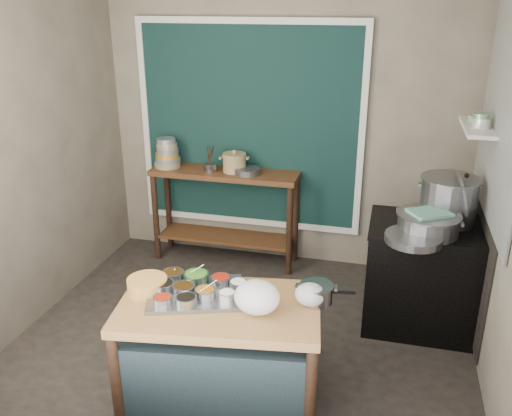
% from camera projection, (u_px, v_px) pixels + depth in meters
% --- Properties ---
extents(floor, '(3.50, 3.00, 0.02)m').
position_uv_depth(floor, '(244.00, 337.00, 4.33)').
color(floor, '#302924').
rests_on(floor, ground).
extents(back_wall, '(3.50, 0.02, 2.80)m').
position_uv_depth(back_wall, '(285.00, 123.00, 5.18)').
color(back_wall, '#7A705E').
rests_on(back_wall, floor).
extents(left_wall, '(0.02, 3.00, 2.80)m').
position_uv_depth(left_wall, '(26.00, 152.00, 4.22)').
color(left_wall, '#7A705E').
rests_on(left_wall, floor).
extents(right_wall, '(0.02, 3.00, 2.80)m').
position_uv_depth(right_wall, '(512.00, 189.00, 3.41)').
color(right_wall, '#7A705E').
rests_on(right_wall, floor).
extents(curtain_panel, '(2.10, 0.02, 1.90)m').
position_uv_depth(curtain_panel, '(249.00, 127.00, 5.24)').
color(curtain_panel, black).
rests_on(curtain_panel, back_wall).
extents(curtain_frame, '(2.22, 0.03, 2.02)m').
position_uv_depth(curtain_frame, '(249.00, 127.00, 5.23)').
color(curtain_frame, beige).
rests_on(curtain_frame, back_wall).
extents(tile_panel, '(0.02, 1.70, 1.70)m').
position_uv_depth(tile_panel, '(505.00, 102.00, 3.74)').
color(tile_panel, '#B2B2AA').
rests_on(tile_panel, right_wall).
extents(soot_patch, '(0.01, 1.30, 1.30)m').
position_uv_depth(soot_patch, '(479.00, 246.00, 4.25)').
color(soot_patch, black).
rests_on(soot_patch, right_wall).
extents(wall_shelf, '(0.22, 0.70, 0.03)m').
position_uv_depth(wall_shelf, '(478.00, 127.00, 4.13)').
color(wall_shelf, beige).
rests_on(wall_shelf, right_wall).
extents(prep_table, '(1.34, 0.90, 0.75)m').
position_uv_depth(prep_table, '(220.00, 354.00, 3.50)').
color(prep_table, olive).
rests_on(prep_table, floor).
extents(back_counter, '(1.45, 0.40, 0.95)m').
position_uv_depth(back_counter, '(225.00, 216.00, 5.43)').
color(back_counter, '#502E16').
rests_on(back_counter, floor).
extents(stove_block, '(0.90, 0.68, 0.85)m').
position_uv_depth(stove_block, '(424.00, 277.00, 4.35)').
color(stove_block, black).
rests_on(stove_block, floor).
extents(stove_top, '(0.92, 0.69, 0.03)m').
position_uv_depth(stove_top, '(430.00, 227.00, 4.19)').
color(stove_top, black).
rests_on(stove_top, stove_block).
extents(condiment_tray, '(0.71, 0.60, 0.03)m').
position_uv_depth(condiment_tray, '(196.00, 294.00, 3.45)').
color(condiment_tray, gray).
rests_on(condiment_tray, prep_table).
extents(condiment_bowls, '(0.59, 0.45, 0.07)m').
position_uv_depth(condiment_bowls, '(193.00, 286.00, 3.45)').
color(condiment_bowls, gray).
rests_on(condiment_bowls, condiment_tray).
extents(yellow_basin, '(0.29, 0.29, 0.10)m').
position_uv_depth(yellow_basin, '(147.00, 286.00, 3.48)').
color(yellow_basin, '#BF7639').
rests_on(yellow_basin, prep_table).
extents(saucepan, '(0.26, 0.26, 0.12)m').
position_uv_depth(saucepan, '(316.00, 293.00, 3.37)').
color(saucepan, gray).
rests_on(saucepan, prep_table).
extents(plastic_bag_a, '(0.30, 0.26, 0.21)m').
position_uv_depth(plastic_bag_a, '(257.00, 297.00, 3.23)').
color(plastic_bag_a, white).
rests_on(plastic_bag_a, prep_table).
extents(plastic_bag_b, '(0.24, 0.22, 0.15)m').
position_uv_depth(plastic_bag_b, '(310.00, 295.00, 3.33)').
color(plastic_bag_b, white).
rests_on(plastic_bag_b, prep_table).
extents(bowl_stack, '(0.26, 0.26, 0.29)m').
position_uv_depth(bowl_stack, '(167.00, 154.00, 5.35)').
color(bowl_stack, tan).
rests_on(bowl_stack, back_counter).
extents(utensil_cup, '(0.16, 0.16, 0.08)m').
position_uv_depth(utensil_cup, '(210.00, 167.00, 5.23)').
color(utensil_cup, gray).
rests_on(utensil_cup, back_counter).
extents(ceramic_crock, '(0.28, 0.28, 0.16)m').
position_uv_depth(ceramic_crock, '(234.00, 164.00, 5.21)').
color(ceramic_crock, '#9A7F54').
rests_on(ceramic_crock, back_counter).
extents(wide_bowl, '(0.30, 0.30, 0.06)m').
position_uv_depth(wide_bowl, '(247.00, 171.00, 5.15)').
color(wide_bowl, gray).
rests_on(wide_bowl, back_counter).
extents(stock_pot, '(0.55, 0.55, 0.36)m').
position_uv_depth(stock_pot, '(448.00, 200.00, 4.20)').
color(stock_pot, gray).
rests_on(stock_pot, stove_top).
extents(pot_lid, '(0.15, 0.43, 0.42)m').
position_uv_depth(pot_lid, '(460.00, 200.00, 4.12)').
color(pot_lid, gray).
rests_on(pot_lid, stove_top).
extents(steamer, '(0.62, 0.62, 0.16)m').
position_uv_depth(steamer, '(428.00, 224.00, 4.02)').
color(steamer, gray).
rests_on(steamer, stove_top).
extents(green_cloth, '(0.36, 0.33, 0.02)m').
position_uv_depth(green_cloth, '(430.00, 213.00, 3.99)').
color(green_cloth, '#5B9A89').
rests_on(green_cloth, steamer).
extents(shallow_pan, '(0.50, 0.50, 0.05)m').
position_uv_depth(shallow_pan, '(414.00, 238.00, 3.89)').
color(shallow_pan, gray).
rests_on(shallow_pan, stove_top).
extents(shelf_bowl_stack, '(0.14, 0.14, 0.11)m').
position_uv_depth(shelf_bowl_stack, '(481.00, 121.00, 4.04)').
color(shelf_bowl_stack, silver).
rests_on(shelf_bowl_stack, wall_shelf).
extents(shelf_bowl_green, '(0.13, 0.13, 0.05)m').
position_uv_depth(shelf_bowl_green, '(476.00, 118.00, 4.26)').
color(shelf_bowl_green, gray).
rests_on(shelf_bowl_green, wall_shelf).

